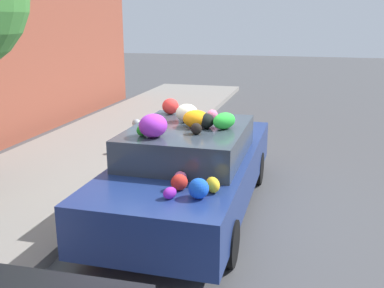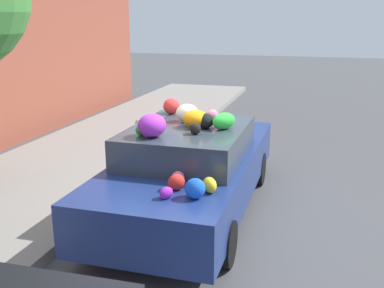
# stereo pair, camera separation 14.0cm
# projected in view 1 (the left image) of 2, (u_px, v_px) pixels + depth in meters

# --- Properties ---
(ground_plane) EXTENTS (60.00, 60.00, 0.00)m
(ground_plane) POSITION_uv_depth(u_px,v_px,m) (185.00, 209.00, 6.87)
(ground_plane) COLOR #4C4C4F
(sidewalk_curb) EXTENTS (24.00, 3.20, 0.15)m
(sidewalk_curb) POSITION_uv_depth(u_px,v_px,m) (30.00, 188.00, 7.52)
(sidewalk_curb) COLOR gray
(sidewalk_curb) RESTS_ON ground
(fire_hydrant) EXTENTS (0.20, 0.20, 0.70)m
(fire_hydrant) POSITION_uv_depth(u_px,v_px,m) (137.00, 136.00, 9.21)
(fire_hydrant) COLOR #B2B2B7
(fire_hydrant) RESTS_ON sidewalk_curb
(art_car) EXTENTS (4.57, 1.83, 1.65)m
(art_car) POSITION_uv_depth(u_px,v_px,m) (191.00, 166.00, 6.61)
(art_car) COLOR navy
(art_car) RESTS_ON ground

